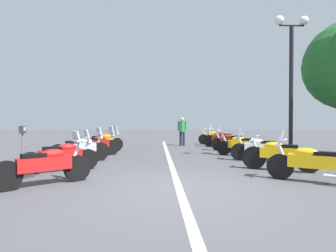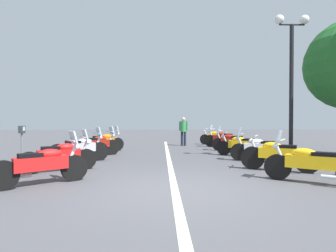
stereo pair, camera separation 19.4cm
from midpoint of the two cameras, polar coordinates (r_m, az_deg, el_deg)
The scene contains 18 objects.
ground_plane at distance 5.75m, azimuth 1.45°, elevation -13.36°, with size 80.00×80.00×0.00m, color #4C4C51.
lane_centre_stripe at distance 10.29m, azimuth -0.29°, elevation -6.94°, with size 16.78×0.16×0.01m, color beige.
motorcycle_left_row_0 at distance 6.63m, azimuth -25.27°, elevation -7.46°, with size 1.38×1.75×1.20m.
motorcycle_left_row_1 at distance 8.21m, azimuth -22.28°, elevation -5.84°, with size 1.20×1.90×1.19m.
motorcycle_left_row_2 at distance 9.85m, azimuth -18.59°, elevation -4.58°, with size 1.27×1.82×1.23m.
motorcycle_left_row_3 at distance 11.43m, azimuth -15.40°, elevation -3.83°, with size 1.28×1.77×1.21m.
motorcycle_left_row_4 at distance 13.03m, azimuth -14.06°, elevation -3.25°, with size 1.10×1.83×1.21m.
motorcycle_right_row_0 at distance 7.09m, azimuth 27.82°, elevation -6.93°, with size 1.30×1.84×1.20m.
motorcycle_right_row_1 at distance 8.36m, azimuth 21.99°, elevation -5.64°, with size 1.10×1.96×1.02m.
motorcycle_right_row_2 at distance 10.04m, azimuth 18.60°, elevation -4.54°, with size 1.04×2.04×1.20m.
motorcycle_right_row_3 at distance 11.50m, azimuth 15.00°, elevation -3.92°, with size 1.01×2.04×0.98m.
motorcycle_right_row_4 at distance 13.17m, azimuth 12.83°, elevation -3.22°, with size 1.07×1.82×1.20m.
motorcycle_right_row_5 at distance 14.93m, azimuth 11.02°, elevation -2.66°, with size 1.23×1.94×1.22m.
motorcycle_right_row_6 at distance 16.56m, azimuth 9.61°, elevation -2.38°, with size 0.98×1.99×0.99m.
street_lamp_twin_globe at distance 10.75m, azimuth 24.25°, elevation 12.12°, with size 0.32×1.22×5.19m.
parking_meter at distance 9.08m, azimuth -29.06°, elevation -2.46°, with size 0.19×0.14×1.29m.
traffic_cone_0 at distance 12.36m, azimuth 20.39°, elevation -4.32°, with size 0.36×0.36×0.61m.
bystander_2 at distance 15.62m, azimuth 2.68°, elevation -0.66°, with size 0.32×0.51×1.66m.
Camera 1 is at (-5.55, 0.47, 1.43)m, focal length 28.68 mm.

